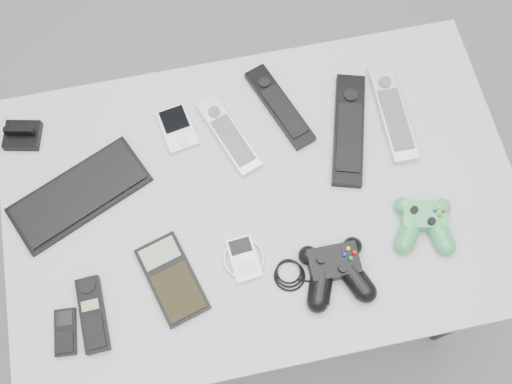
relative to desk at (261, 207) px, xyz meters
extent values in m
plane|color=slate|center=(0.07, 0.02, -0.64)|extent=(3.50, 3.50, 0.00)
cube|color=#9D9D9F|center=(0.00, 0.00, 0.05)|extent=(1.05, 0.68, 0.03)
cylinder|color=black|center=(0.48, -0.29, -0.30)|extent=(0.03, 0.03, 0.68)
cylinder|color=black|center=(-0.48, 0.29, -0.30)|extent=(0.03, 0.03, 0.68)
cylinder|color=black|center=(0.48, 0.29, -0.30)|extent=(0.03, 0.03, 0.68)
cube|color=black|center=(-0.36, 0.08, 0.07)|extent=(0.30, 0.22, 0.02)
cube|color=black|center=(-0.47, 0.24, 0.08)|extent=(0.09, 0.08, 0.04)
cube|color=silver|center=(-0.14, 0.19, 0.07)|extent=(0.08, 0.11, 0.02)
cube|color=silver|center=(-0.04, 0.15, 0.07)|extent=(0.11, 0.20, 0.02)
cube|color=black|center=(0.08, 0.19, 0.07)|extent=(0.12, 0.22, 0.02)
cube|color=black|center=(0.21, 0.11, 0.07)|extent=(0.13, 0.26, 0.02)
cube|color=#B6B6BD|center=(0.31, 0.13, 0.07)|extent=(0.06, 0.23, 0.02)
cube|color=black|center=(-0.42, -0.19, 0.07)|extent=(0.05, 0.09, 0.01)
cube|color=black|center=(-0.36, -0.17, 0.07)|extent=(0.05, 0.15, 0.02)
cube|color=black|center=(-0.21, -0.13, 0.07)|extent=(0.13, 0.19, 0.02)
cube|color=white|center=(-0.06, -0.12, 0.07)|extent=(0.09, 0.09, 0.02)
camera|label=1|loc=(-0.10, -0.41, 1.21)|focal=42.00mm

